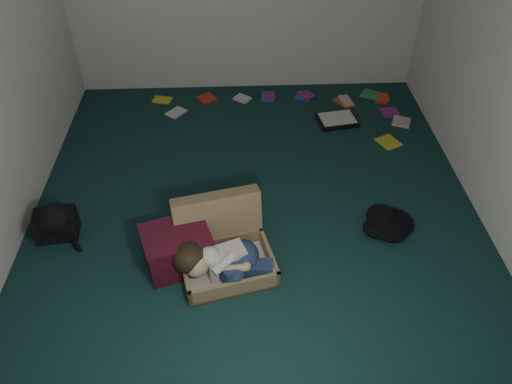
{
  "coord_description": "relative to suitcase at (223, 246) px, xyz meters",
  "views": [
    {
      "loc": [
        -0.14,
        -3.28,
        3.12
      ],
      "look_at": [
        0.0,
        -0.15,
        0.35
      ],
      "focal_mm": 35.0,
      "sensor_mm": 36.0,
      "label": 1
    }
  ],
  "objects": [
    {
      "name": "person",
      "position": [
        -0.01,
        -0.19,
        0.04
      ],
      "size": [
        0.79,
        0.39,
        0.32
      ],
      "rotation": [
        0.0,
        0.0,
        0.23
      ],
      "color": "silver",
      "rests_on": "suitcase"
    },
    {
      "name": "clothing_pile",
      "position": [
        1.4,
        0.27,
        -0.08
      ],
      "size": [
        0.55,
        0.47,
        0.16
      ],
      "primitive_type": null,
      "rotation": [
        0.0,
        0.0,
        -0.15
      ],
      "color": "black",
      "rests_on": "floor"
    },
    {
      "name": "floor",
      "position": [
        0.28,
        0.58,
        -0.16
      ],
      "size": [
        4.5,
        4.5,
        0.0
      ],
      "primitive_type": "plane",
      "color": "#10302E",
      "rests_on": "ground"
    },
    {
      "name": "maroon_bin",
      "position": [
        -0.36,
        -0.03,
        0.02
      ],
      "size": [
        0.61,
        0.54,
        0.35
      ],
      "rotation": [
        0.0,
        0.0,
        0.32
      ],
      "color": "#410D1B",
      "rests_on": "floor"
    },
    {
      "name": "book_scatter",
      "position": [
        0.9,
        2.31,
        -0.15
      ],
      "size": [
        2.92,
        1.22,
        0.02
      ],
      "color": "gold",
      "rests_on": "floor"
    },
    {
      "name": "suitcase",
      "position": [
        0.0,
        0.0,
        0.0
      ],
      "size": [
        0.85,
        0.84,
        0.52
      ],
      "rotation": [
        0.0,
        0.0,
        0.23
      ],
      "color": "#8D744E",
      "rests_on": "floor"
    },
    {
      "name": "paper_tray",
      "position": [
        1.26,
        1.97,
        -0.13
      ],
      "size": [
        0.47,
        0.38,
        0.06
      ],
      "rotation": [
        0.0,
        0.0,
        0.17
      ],
      "color": "black",
      "rests_on": "floor"
    },
    {
      "name": "backpack",
      "position": [
        -1.42,
        0.35,
        -0.03
      ],
      "size": [
        0.46,
        0.39,
        0.25
      ],
      "primitive_type": null,
      "rotation": [
        0.0,
        0.0,
        0.13
      ],
      "color": "black",
      "rests_on": "floor"
    },
    {
      "name": "wall_front",
      "position": [
        0.28,
        -1.67,
        1.14
      ],
      "size": [
        4.5,
        0.0,
        4.5
      ],
      "primitive_type": "plane",
      "rotation": [
        -1.57,
        0.0,
        0.0
      ],
      "color": "white",
      "rests_on": "ground"
    }
  ]
}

